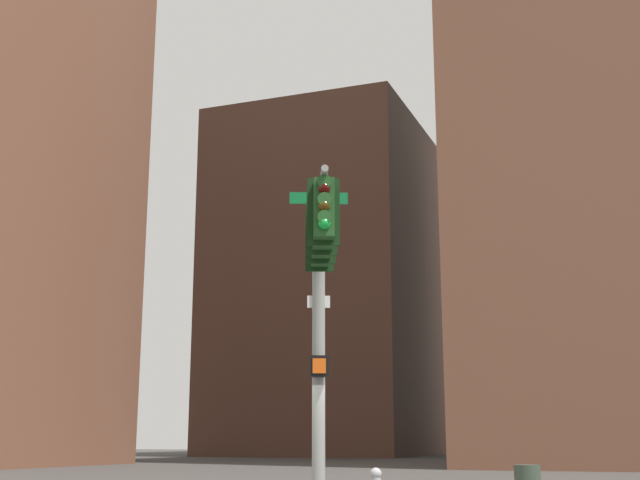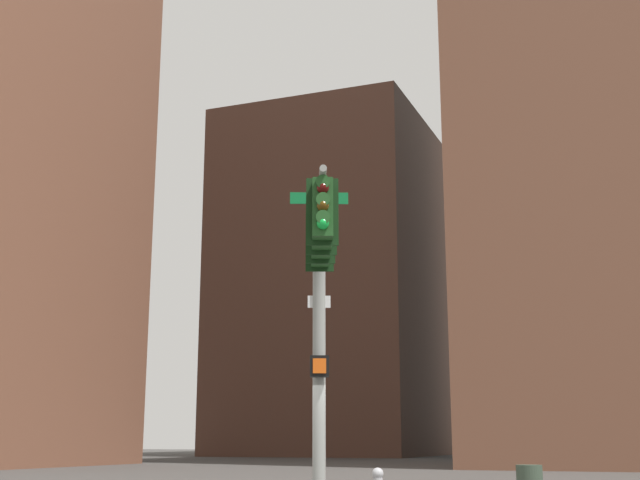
% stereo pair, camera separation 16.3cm
% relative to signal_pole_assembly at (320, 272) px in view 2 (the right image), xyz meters
% --- Properties ---
extents(signal_pole_assembly, '(1.95, 3.61, 6.50)m').
position_rel_signal_pole_assembly_xyz_m(signal_pole_assembly, '(0.00, 0.00, 0.00)').
color(signal_pole_assembly, gray).
rests_on(signal_pole_assembly, ground_plane).
extents(building_brick_farside, '(18.67, 19.14, 32.12)m').
position_rel_signal_pole_assembly_xyz_m(building_brick_farside, '(23.32, -62.77, 11.56)').
color(building_brick_farside, brown).
rests_on(building_brick_farside, ground_plane).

